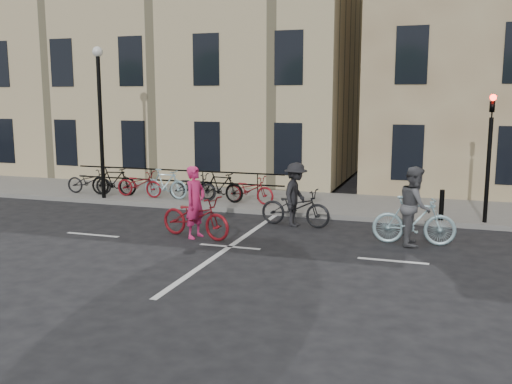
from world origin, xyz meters
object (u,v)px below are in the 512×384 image
(lamp_post, at_px, (100,104))
(cyclist_pink, at_px, (196,213))
(traffic_light, at_px, (490,142))
(cyclist_grey, at_px, (414,213))
(cyclist_dark, at_px, (295,201))

(lamp_post, distance_m, cyclist_pink, 7.08)
(traffic_light, height_order, cyclist_grey, traffic_light)
(cyclist_grey, bearing_deg, lamp_post, 71.11)
(lamp_post, bearing_deg, traffic_light, -0.27)
(cyclist_grey, distance_m, cyclist_dark, 3.57)
(traffic_light, bearing_deg, cyclist_dark, -163.70)
(traffic_light, relative_size, lamp_post, 0.74)
(traffic_light, distance_m, cyclist_grey, 3.62)
(lamp_post, height_order, cyclist_pink, lamp_post)
(lamp_post, distance_m, cyclist_grey, 11.50)
(traffic_light, xyz_separation_m, cyclist_dark, (-5.23, -1.53, -1.72))
(lamp_post, xyz_separation_m, cyclist_grey, (10.86, -2.71, -2.68))
(traffic_light, bearing_deg, lamp_post, 179.73)
(cyclist_grey, bearing_deg, cyclist_pink, 95.95)
(lamp_post, relative_size, cyclist_pink, 2.32)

